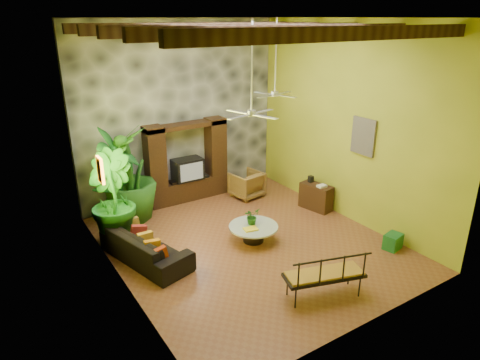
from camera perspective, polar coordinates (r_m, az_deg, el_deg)
ground at (r=10.26m, az=1.03°, el=-8.32°), size 7.00×7.00×0.00m
ceiling at (r=8.95m, az=1.25°, el=20.84°), size 6.00×7.00×0.02m
back_wall at (r=12.28m, az=-8.12°, el=8.91°), size 6.00×0.02×5.00m
left_wall at (r=8.09m, az=-16.81°, el=1.91°), size 0.02×7.00×5.00m
right_wall at (r=11.20m, az=14.09°, el=7.34°), size 0.02×7.00×5.00m
stone_accent_wall at (r=12.22m, az=-8.00°, el=8.87°), size 5.98×0.10×4.98m
ceiling_beams at (r=8.96m, az=1.24°, el=19.43°), size 5.95×5.36×0.22m
entertainment_center at (r=12.37m, az=-7.04°, el=1.67°), size 2.40×0.55×2.30m
ceiling_fan_front at (r=8.66m, az=1.56°, el=10.20°), size 1.28×1.28×1.86m
ceiling_fan_back at (r=10.98m, az=4.69°, el=12.43°), size 1.28×1.28×1.86m
wall_art_mask at (r=9.15m, az=-18.14°, el=1.28°), size 0.06×0.32×0.55m
wall_art_painting at (r=10.83m, az=16.13°, el=5.60°), size 0.06×0.70×0.90m
sofa at (r=9.64m, az=-12.48°, el=-8.65°), size 1.45×2.44×0.67m
wicker_armchair at (r=12.62m, az=0.90°, el=-0.58°), size 0.94×0.96×0.77m
tall_plant_a at (r=11.05m, az=-15.78°, el=0.31°), size 1.57×1.60×2.54m
tall_plant_b at (r=10.16m, az=-16.86°, el=-2.55°), size 1.22×1.41×2.24m
tall_plant_c at (r=11.30m, az=-14.65°, el=0.73°), size 1.83×1.83×2.48m
coffee_table at (r=10.21m, az=1.80°, el=-6.84°), size 1.17×1.17×0.40m
centerpiece_plant at (r=10.16m, az=1.59°, el=-4.84°), size 0.42×0.38×0.40m
yellow_tray at (r=9.96m, az=1.43°, el=-6.55°), size 0.35×0.28×0.03m
iron_bench at (r=8.32m, az=11.57°, el=-12.10°), size 1.62×1.00×0.57m
side_console at (r=12.01m, az=10.09°, el=-2.22°), size 0.58×0.96×0.72m
green_bin at (r=10.53m, az=19.71°, el=-7.73°), size 0.47×0.39×0.36m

